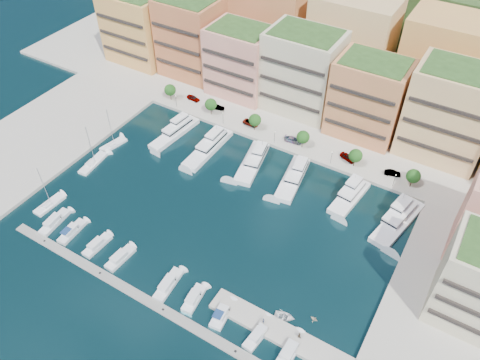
{
  "coord_description": "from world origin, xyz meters",
  "views": [
    {
      "loc": [
        47.37,
        -66.97,
        88.37
      ],
      "look_at": [
        2.42,
        7.51,
        6.0
      ],
      "focal_mm": 35.0,
      "sensor_mm": 36.0,
      "label": 1
    }
  ],
  "objects_px": {
    "cruiser_6": "(194,299)",
    "cruiser_1": "(72,232)",
    "lamppost_4": "(395,178)",
    "tender_2": "(285,317)",
    "tree_4": "(356,156)",
    "cruiser_0": "(54,222)",
    "yacht_4": "(294,177)",
    "car_2": "(251,123)",
    "cruiser_8": "(258,334)",
    "sailboat_2": "(113,145)",
    "yacht_3": "(253,160)",
    "car_1": "(218,107)",
    "car_4": "(348,157)",
    "sailboat_0": "(50,205)",
    "lamppost_2": "(275,135)",
    "lamppost_3": "(332,156)",
    "tree_2": "(255,120)",
    "cruiser_3": "(120,258)",
    "person_1": "(299,335)",
    "yacht_1": "(176,131)",
    "yacht_5": "(350,195)",
    "tree_3": "(303,137)",
    "cruiser_9": "(289,351)",
    "tender_3": "(314,319)",
    "tree_0": "(170,90)",
    "lamppost_1": "(223,116)",
    "cruiser_5": "(168,285)",
    "car_5": "(392,173)",
    "car_3": "(293,140)",
    "yacht_2": "(210,146)",
    "tree_1": "(211,104)",
    "cruiser_7": "(222,314)",
    "lamppost_0": "(176,99)",
    "cruiser_2": "(97,245)",
    "tree_5": "(413,176)",
    "person_0": "(264,321)",
    "car_0": "(193,98)"
  },
  "relations": [
    {
      "from": "cruiser_6",
      "to": "cruiser_1",
      "type": "bearing_deg",
      "value": -179.95
    },
    {
      "from": "lamppost_4",
      "to": "tender_2",
      "type": "xyz_separation_m",
      "value": [
        -7.11,
        -49.43,
        -3.38
      ]
    },
    {
      "from": "tree_4",
      "to": "cruiser_0",
      "type": "bearing_deg",
      "value": -134.12
    },
    {
      "from": "yacht_4",
      "to": "car_2",
      "type": "distance_m",
      "value": 26.43
    },
    {
      "from": "cruiser_8",
      "to": "sailboat_2",
      "type": "xyz_separation_m",
      "value": [
        -67.0,
        30.77,
        -0.23
      ]
    },
    {
      "from": "yacht_3",
      "to": "car_1",
      "type": "distance_m",
      "value": 27.72
    },
    {
      "from": "cruiser_8",
      "to": "car_4",
      "type": "bearing_deg",
      "value": 94.45
    },
    {
      "from": "yacht_3",
      "to": "sailboat_0",
      "type": "height_order",
      "value": "sailboat_0"
    },
    {
      "from": "lamppost_2",
      "to": "car_4",
      "type": "height_order",
      "value": "lamppost_2"
    },
    {
      "from": "lamppost_3",
      "to": "cruiser_8",
      "type": "distance_m",
      "value": 56.48
    },
    {
      "from": "sailboat_2",
      "to": "tree_2",
      "type": "bearing_deg",
      "value": 39.77
    },
    {
      "from": "lamppost_4",
      "to": "tender_2",
      "type": "height_order",
      "value": "lamppost_4"
    },
    {
      "from": "cruiser_3",
      "to": "person_1",
      "type": "height_order",
      "value": "person_1"
    },
    {
      "from": "yacht_1",
      "to": "yacht_5",
      "type": "relative_size",
      "value": 1.21
    },
    {
      "from": "tree_3",
      "to": "cruiser_8",
      "type": "height_order",
      "value": "tree_3"
    },
    {
      "from": "tree_2",
      "to": "sailboat_0",
      "type": "distance_m",
      "value": 62.4
    },
    {
      "from": "cruiser_9",
      "to": "car_2",
      "type": "height_order",
      "value": "car_2"
    },
    {
      "from": "tender_3",
      "to": "cruiser_0",
      "type": "bearing_deg",
      "value": 105.64
    },
    {
      "from": "cruiser_1",
      "to": "sailboat_2",
      "type": "distance_m",
      "value": 34.04
    },
    {
      "from": "tree_0",
      "to": "lamppost_1",
      "type": "bearing_deg",
      "value": -5.97
    },
    {
      "from": "cruiser_0",
      "to": "cruiser_5",
      "type": "bearing_deg",
      "value": 0.0
    },
    {
      "from": "car_4",
      "to": "car_5",
      "type": "bearing_deg",
      "value": -69.43
    },
    {
      "from": "tree_3",
      "to": "yacht_5",
      "type": "bearing_deg",
      "value": -30.52
    },
    {
      "from": "lamppost_3",
      "to": "lamppost_1",
      "type": "bearing_deg",
      "value": 180.0
    },
    {
      "from": "tender_3",
      "to": "car_3",
      "type": "distance_m",
      "value": 58.03
    },
    {
      "from": "lamppost_2",
      "to": "sailboat_2",
      "type": "relative_size",
      "value": 0.32
    },
    {
      "from": "yacht_2",
      "to": "yacht_5",
      "type": "bearing_deg",
      "value": 3.0
    },
    {
      "from": "yacht_1",
      "to": "yacht_5",
      "type": "bearing_deg",
      "value": 1.69
    },
    {
      "from": "tree_1",
      "to": "car_3",
      "type": "height_order",
      "value": "tree_1"
    },
    {
      "from": "cruiser_3",
      "to": "cruiser_5",
      "type": "xyz_separation_m",
      "value": [
        14.02,
        -0.01,
        -0.0
      ]
    },
    {
      "from": "sailboat_0",
      "to": "car_3",
      "type": "bearing_deg",
      "value": 52.24
    },
    {
      "from": "cruiser_1",
      "to": "car_3",
      "type": "xyz_separation_m",
      "value": [
        30.96,
        58.95,
        1.19
      ]
    },
    {
      "from": "tree_3",
      "to": "yacht_4",
      "type": "xyz_separation_m",
      "value": [
        3.66,
        -12.84,
        -3.65
      ]
    },
    {
      "from": "cruiser_7",
      "to": "yacht_5",
      "type": "bearing_deg",
      "value": 77.63
    },
    {
      "from": "lamppost_0",
      "to": "cruiser_2",
      "type": "distance_m",
      "value": 58.7
    },
    {
      "from": "car_1",
      "to": "person_1",
      "type": "distance_m",
      "value": 81.55
    },
    {
      "from": "tree_5",
      "to": "person_0",
      "type": "distance_m",
      "value": 57.38
    },
    {
      "from": "sailboat_0",
      "to": "car_4",
      "type": "relative_size",
      "value": 2.72
    },
    {
      "from": "cruiser_5",
      "to": "person_1",
      "type": "relative_size",
      "value": 5.56
    },
    {
      "from": "tender_3",
      "to": "car_2",
      "type": "bearing_deg",
      "value": 49.26
    },
    {
      "from": "cruiser_9",
      "to": "tender_3",
      "type": "xyz_separation_m",
      "value": [
        1.14,
        9.09,
        -0.11
      ]
    },
    {
      "from": "cruiser_7",
      "to": "cruiser_3",
      "type": "bearing_deg",
      "value": 179.98
    },
    {
      "from": "cruiser_0",
      "to": "tender_3",
      "type": "height_order",
      "value": "cruiser_0"
    },
    {
      "from": "tender_2",
      "to": "car_5",
      "type": "xyz_separation_m",
      "value": [
        5.59,
        53.61,
        1.27
      ]
    },
    {
      "from": "tree_0",
      "to": "sailboat_0",
      "type": "bearing_deg",
      "value": -88.08
    },
    {
      "from": "car_0",
      "to": "lamppost_2",
      "type": "bearing_deg",
      "value": -95.41
    },
    {
      "from": "lamppost_4",
      "to": "sailboat_0",
      "type": "xyz_separation_m",
      "value": [
        -74.17,
        -52.14,
        -3.51
      ]
    },
    {
      "from": "person_1",
      "to": "yacht_1",
      "type": "bearing_deg",
      "value": -50.65
    },
    {
      "from": "lamppost_3",
      "to": "car_4",
      "type": "bearing_deg",
      "value": 48.64
    },
    {
      "from": "tree_5",
      "to": "lamppost_4",
      "type": "xyz_separation_m",
      "value": [
        -4.0,
        -2.3,
        -0.92
      ]
    }
  ]
}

